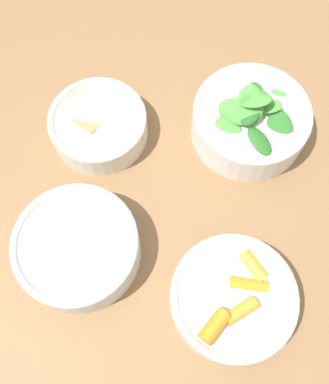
{
  "coord_description": "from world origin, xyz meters",
  "views": [
    {
      "loc": [
        -0.08,
        0.28,
        1.35
      ],
      "look_at": [
        -0.02,
        0.06,
        0.79
      ],
      "focal_mm": 40.0,
      "sensor_mm": 36.0,
      "label": 1
    }
  ],
  "objects_px": {
    "bowl_greens": "(250,120)",
    "bowl_cookies": "(99,125)",
    "bowl_carrots": "(233,298)",
    "bowl_beans_hotdog": "(78,248)"
  },
  "relations": [
    {
      "from": "bowl_greens",
      "to": "bowl_cookies",
      "type": "distance_m",
      "value": 0.23
    },
    {
      "from": "bowl_carrots",
      "to": "bowl_beans_hotdog",
      "type": "xyz_separation_m",
      "value": [
        0.21,
        -0.01,
        -0.0
      ]
    },
    {
      "from": "bowl_carrots",
      "to": "bowl_beans_hotdog",
      "type": "relative_size",
      "value": 0.97
    },
    {
      "from": "bowl_greens",
      "to": "bowl_cookies",
      "type": "relative_size",
      "value": 1.18
    },
    {
      "from": "bowl_carrots",
      "to": "bowl_cookies",
      "type": "height_order",
      "value": "bowl_carrots"
    },
    {
      "from": "bowl_carrots",
      "to": "bowl_cookies",
      "type": "relative_size",
      "value": 1.09
    },
    {
      "from": "bowl_greens",
      "to": "bowl_cookies",
      "type": "height_order",
      "value": "bowl_greens"
    },
    {
      "from": "bowl_carrots",
      "to": "bowl_cookies",
      "type": "bearing_deg",
      "value": -39.78
    },
    {
      "from": "bowl_cookies",
      "to": "bowl_carrots",
      "type": "bearing_deg",
      "value": 140.22
    },
    {
      "from": "bowl_carrots",
      "to": "bowl_beans_hotdog",
      "type": "height_order",
      "value": "bowl_carrots"
    }
  ]
}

